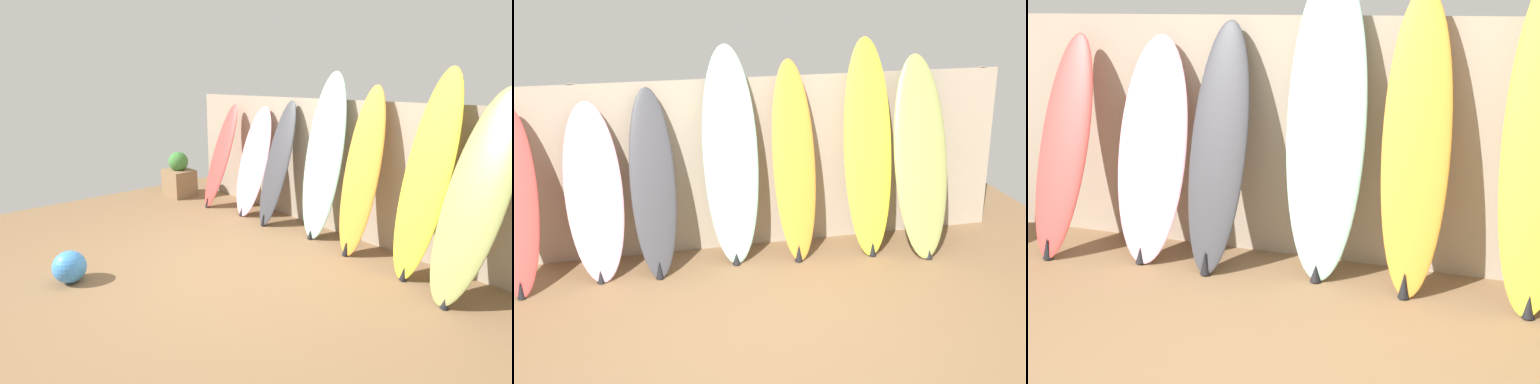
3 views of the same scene
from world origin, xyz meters
The scene contains 6 objects.
fence_back centered at (0.00, 2.01, 0.90)m, with size 6.08×0.11×1.80m.
surfboard_red_0 centered at (-2.00, 1.53, 0.82)m, with size 0.44×0.71×1.67m.
surfboard_pink_1 centered at (-1.29, 1.64, 0.82)m, with size 0.60×0.64×1.67m.
surfboard_charcoal_2 centered at (-0.74, 1.62, 0.87)m, with size 0.44×0.63×1.78m.
surfboard_seafoam_3 centered at (0.04, 1.70, 1.07)m, with size 0.59×0.52×2.16m.
surfboard_orange_4 centered at (0.67, 1.64, 0.98)m, with size 0.49×0.55×2.00m.
Camera 3 is at (1.42, -2.93, 1.89)m, focal length 50.00 mm.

